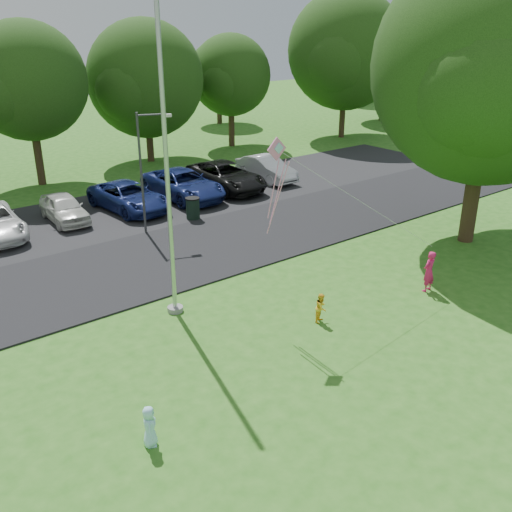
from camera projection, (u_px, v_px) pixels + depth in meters
ground at (368, 340)px, 16.59m from camera, size 120.00×120.00×0.00m
park_road at (199, 249)px, 23.11m from camera, size 60.00×6.00×0.06m
parking_strip at (127, 210)px, 27.83m from camera, size 42.00×7.00×0.06m
flagpole at (168, 185)px, 16.62m from camera, size 0.50×0.50×10.00m
street_lamp at (145, 163)px, 23.73m from camera, size 1.41×0.60×5.19m
trash_can at (193, 209)px, 26.36m from camera, size 0.67×0.67×1.06m
big_tree at (491, 72)px, 21.35m from camera, size 9.57×8.97×11.50m
tree_row at (75, 74)px, 32.90m from camera, size 64.35×11.94×10.88m
horizon_trees at (59, 83)px, 41.86m from camera, size 77.46×7.20×7.02m
parked_cars at (135, 194)px, 27.76m from camera, size 19.30×5.32×1.47m
woman at (429, 271)px, 19.33m from camera, size 0.56×0.39×1.45m
child_yellow at (321, 308)px, 17.44m from camera, size 0.56×0.52×0.94m
child_blue at (150, 426)px, 12.32m from camera, size 0.50×0.57×0.99m
kite at (280, 166)px, 15.99m from camera, size 5.71×2.03×4.01m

